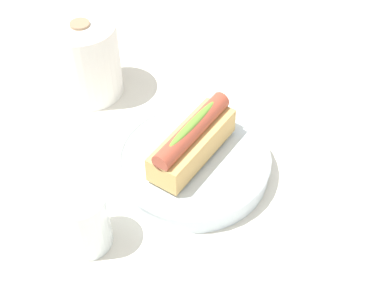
% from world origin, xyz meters
% --- Properties ---
extents(ground_plane, '(2.40, 2.40, 0.00)m').
position_xyz_m(ground_plane, '(0.00, 0.00, 0.00)').
color(ground_plane, silver).
extents(serving_bowl, '(0.23, 0.23, 0.04)m').
position_xyz_m(serving_bowl, '(0.01, 0.00, 0.02)').
color(serving_bowl, silver).
rests_on(serving_bowl, ground_plane).
extents(hotdog_front, '(0.16, 0.09, 0.06)m').
position_xyz_m(hotdog_front, '(0.01, 0.00, 0.07)').
color(hotdog_front, tan).
rests_on(hotdog_front, serving_bowl).
extents(water_glass, '(0.07, 0.07, 0.09)m').
position_xyz_m(water_glass, '(-0.17, 0.00, 0.04)').
color(water_glass, white).
rests_on(water_glass, ground_plane).
extents(paper_towel_roll, '(0.11, 0.11, 0.13)m').
position_xyz_m(paper_towel_roll, '(-0.00, 0.25, 0.07)').
color(paper_towel_roll, white).
rests_on(paper_towel_roll, ground_plane).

